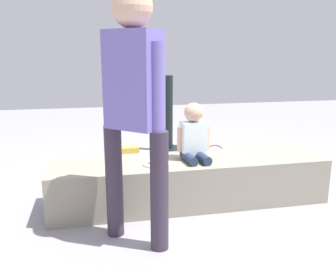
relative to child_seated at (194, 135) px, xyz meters
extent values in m
plane|color=gray|center=(-0.04, 0.00, -0.60)|extent=(12.00, 12.00, 0.00)
cube|color=gray|center=(-0.04, 0.00, -0.41)|extent=(2.35, 0.58, 0.39)
cylinder|color=#223049|center=(-0.06, -0.09, -0.18)|extent=(0.10, 0.25, 0.08)
cylinder|color=#223049|center=(0.05, -0.10, -0.18)|extent=(0.10, 0.25, 0.08)
cube|color=white|center=(0.00, 0.02, -0.03)|extent=(0.22, 0.15, 0.28)
sphere|color=#DBAD8C|center=(0.00, 0.02, 0.19)|extent=(0.16, 0.16, 0.16)
cylinder|color=#DBAD8C|center=(-0.11, 0.03, -0.04)|extent=(0.05, 0.05, 0.21)
cylinder|color=#DBAD8C|center=(0.12, 0.01, -0.04)|extent=(0.05, 0.05, 0.21)
cylinder|color=#362C3B|center=(-0.44, -0.71, -0.20)|extent=(0.12, 0.12, 0.80)
cylinder|color=#362C3B|center=(-0.71, -0.46, -0.20)|extent=(0.12, 0.12, 0.80)
cube|color=#7164B4|center=(-0.57, -0.58, 0.51)|extent=(0.39, 0.38, 0.61)
sphere|color=#DBAD8C|center=(-0.57, -0.58, 0.94)|extent=(0.26, 0.26, 0.26)
cylinder|color=#7164B4|center=(-0.44, -0.71, 0.45)|extent=(0.10, 0.10, 0.58)
cylinder|color=#7164B4|center=(-0.70, -0.46, 0.45)|extent=(0.10, 0.10, 0.58)
cylinder|color=white|center=(-0.34, -0.09, -0.21)|extent=(0.22, 0.22, 0.01)
cylinder|color=olive|center=(-0.34, -0.09, -0.18)|extent=(0.10, 0.10, 0.05)
cylinder|color=silver|center=(-0.34, -0.09, -0.15)|extent=(0.10, 0.10, 0.01)
cube|color=silver|center=(-0.28, -0.10, -0.20)|extent=(0.11, 0.04, 0.00)
cube|color=gold|center=(-0.45, 1.04, -0.47)|extent=(0.23, 0.11, 0.25)
torus|color=white|center=(-0.50, 1.04, -0.35)|extent=(0.09, 0.01, 0.09)
torus|color=white|center=(-0.40, 1.04, -0.35)|extent=(0.09, 0.01, 0.09)
cylinder|color=black|center=(0.16, 1.72, -0.58)|extent=(0.36, 0.36, 0.04)
cylinder|color=black|center=(0.16, 1.72, -0.08)|extent=(0.11, 0.11, 0.96)
cylinder|color=silver|center=(-0.23, 0.91, -0.52)|extent=(0.07, 0.07, 0.16)
cone|color=silver|center=(-0.23, 0.91, -0.43)|extent=(0.06, 0.06, 0.03)
cylinder|color=white|center=(-0.23, 0.91, -0.40)|extent=(0.03, 0.03, 0.02)
cylinder|color=red|center=(-0.84, 1.05, -0.55)|extent=(0.08, 0.08, 0.10)
cube|color=white|center=(-1.09, 1.00, -0.53)|extent=(0.34, 0.32, 0.14)
cube|color=black|center=(0.91, 0.45, -0.50)|extent=(0.34, 0.13, 0.20)
torus|color=black|center=(0.91, 0.45, -0.40)|extent=(0.25, 0.01, 0.25)
cube|color=brown|center=(0.38, 0.55, -0.48)|extent=(0.33, 0.11, 0.24)
torus|color=brown|center=(0.38, 0.55, -0.37)|extent=(0.25, 0.01, 0.25)
camera|label=1|loc=(-0.85, -2.87, 0.67)|focal=38.68mm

